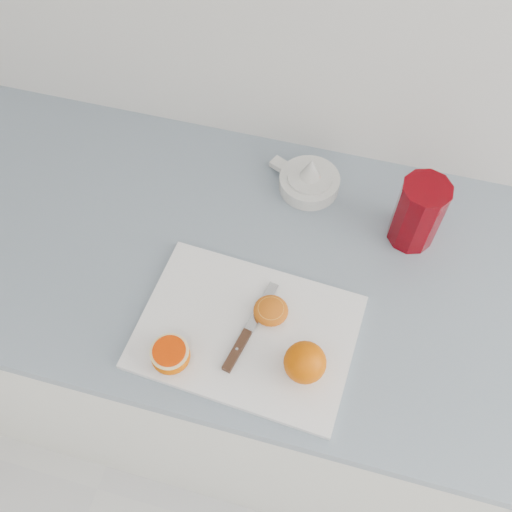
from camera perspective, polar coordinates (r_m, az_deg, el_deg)
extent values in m
cube|color=white|center=(1.47, 4.90, -10.78)|extent=(2.29, 0.60, 0.86)
cube|color=gray|center=(1.07, 6.61, -2.00)|extent=(2.34, 0.64, 0.03)
cube|color=white|center=(0.99, -0.94, -7.58)|extent=(0.38, 0.29, 0.01)
sphere|color=orange|center=(0.93, 4.92, -10.56)|extent=(0.07, 0.07, 0.07)
ellipsoid|color=orange|center=(0.96, -8.52, -9.86)|extent=(0.07, 0.07, 0.04)
cylinder|color=#FDED9E|center=(0.94, -8.67, -9.42)|extent=(0.06, 0.06, 0.00)
cylinder|color=#EC3600|center=(0.94, -8.69, -9.37)|extent=(0.05, 0.05, 0.00)
ellipsoid|color=#C7580F|center=(0.99, 1.49, -5.48)|extent=(0.06, 0.06, 0.03)
cylinder|color=orange|center=(0.98, 1.50, -5.27)|extent=(0.05, 0.05, 0.00)
cube|color=#4C2E1E|center=(0.96, -1.92, -9.40)|extent=(0.03, 0.08, 0.01)
cube|color=#B7B7BC|center=(1.00, 0.56, -5.07)|extent=(0.04, 0.10, 0.00)
cylinder|color=#B7B7BC|center=(0.96, -1.92, -9.40)|extent=(0.00, 0.00, 0.01)
cylinder|color=white|center=(1.16, 5.35, 7.31)|extent=(0.12, 0.12, 0.03)
cylinder|color=white|center=(1.15, 5.42, 7.89)|extent=(0.09, 0.09, 0.01)
cone|color=white|center=(1.13, 5.53, 8.73)|extent=(0.04, 0.04, 0.05)
cube|color=white|center=(1.19, 2.45, 9.08)|extent=(0.05, 0.04, 0.01)
ellipsoid|color=#DE3B03|center=(1.14, 5.68, 7.61)|extent=(0.01, 0.01, 0.00)
ellipsoid|color=#DE3B03|center=(1.15, 5.29, 8.62)|extent=(0.01, 0.01, 0.00)
ellipsoid|color=#DE3B03|center=(1.14, 5.01, 7.73)|extent=(0.01, 0.01, 0.00)
ellipsoid|color=#DE3B03|center=(1.14, 6.28, 7.86)|extent=(0.01, 0.01, 0.00)
cylinder|color=#6B0007|center=(1.08, 15.88, 4.07)|extent=(0.09, 0.09, 0.14)
cylinder|color=#ED4A00|center=(1.12, 15.23, 2.42)|extent=(0.07, 0.07, 0.02)
cylinder|color=#6B0007|center=(1.02, 16.83, 6.49)|extent=(0.09, 0.09, 0.00)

